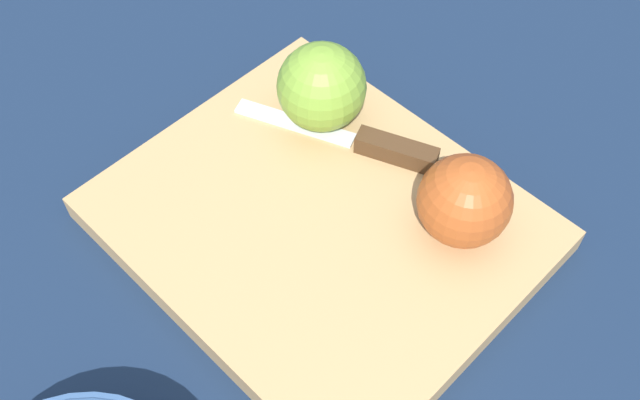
# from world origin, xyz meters

# --- Properties ---
(ground_plane) EXTENTS (4.00, 4.00, 0.00)m
(ground_plane) POSITION_xyz_m (0.00, 0.00, 0.00)
(ground_plane) COLOR #14233D
(cutting_board) EXTENTS (0.32, 0.27, 0.02)m
(cutting_board) POSITION_xyz_m (0.00, 0.00, 0.01)
(cutting_board) COLOR tan
(cutting_board) RESTS_ON ground_plane
(apple_half_left) EXTENTS (0.07, 0.07, 0.07)m
(apple_half_left) POSITION_xyz_m (-0.08, -0.07, 0.06)
(apple_half_left) COLOR #AD4C1E
(apple_half_left) RESTS_ON cutting_board
(apple_half_right) EXTENTS (0.07, 0.07, 0.07)m
(apple_half_right) POSITION_xyz_m (0.07, -0.07, 0.06)
(apple_half_right) COLOR olive
(apple_half_right) RESTS_ON cutting_board
(knife) EXTENTS (0.16, 0.09, 0.02)m
(knife) POSITION_xyz_m (0.02, -0.08, 0.03)
(knife) COLOR silver
(knife) RESTS_ON cutting_board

